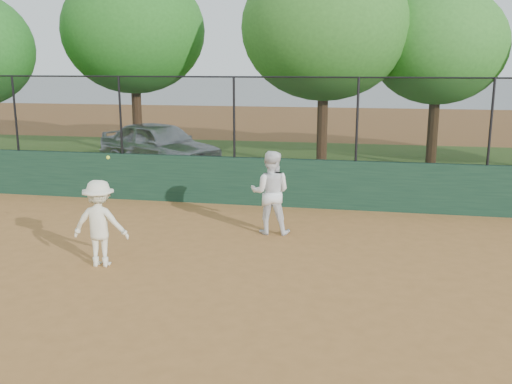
% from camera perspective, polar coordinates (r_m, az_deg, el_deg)
% --- Properties ---
extents(ground, '(80.00, 80.00, 0.00)m').
position_cam_1_polar(ground, '(8.93, -7.91, -10.38)').
color(ground, '#A46A34').
rests_on(ground, ground).
extents(back_wall, '(26.00, 0.20, 1.20)m').
position_cam_1_polar(back_wall, '(14.32, -0.21, 1.06)').
color(back_wall, '#1C3D29').
rests_on(back_wall, ground).
extents(grass_strip, '(36.00, 12.00, 0.01)m').
position_cam_1_polar(grass_strip, '(20.25, 3.14, 2.75)').
color(grass_strip, '#2F5119').
rests_on(grass_strip, ground).
extents(parked_car, '(5.07, 3.92, 1.61)m').
position_cam_1_polar(parked_car, '(19.60, -9.60, 4.64)').
color(parked_car, '#A6ABAF').
rests_on(parked_car, ground).
extents(player_second, '(0.89, 0.71, 1.75)m').
position_cam_1_polar(player_second, '(11.85, 1.46, -0.05)').
color(player_second, white).
rests_on(player_second, ground).
extents(player_main, '(1.03, 0.75, 2.04)m').
position_cam_1_polar(player_main, '(10.32, -15.34, -3.04)').
color(player_main, white).
rests_on(player_main, ground).
extents(fence_assembly, '(26.00, 0.06, 2.00)m').
position_cam_1_polar(fence_assembly, '(14.09, -0.32, 7.59)').
color(fence_assembly, black).
rests_on(fence_assembly, back_wall).
extents(tree_1, '(5.31, 4.83, 6.98)m').
position_cam_1_polar(tree_1, '(22.30, -12.18, 15.46)').
color(tree_1, '#472C18').
rests_on(tree_1, ground).
extents(tree_2, '(5.44, 4.94, 6.98)m').
position_cam_1_polar(tree_2, '(19.28, 6.89, 15.98)').
color(tree_2, '#482D19').
rests_on(tree_2, ground).
extents(tree_3, '(4.47, 4.06, 6.01)m').
position_cam_1_polar(tree_3, '(20.33, 17.77, 13.72)').
color(tree_3, '#3A2613').
rests_on(tree_3, ground).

